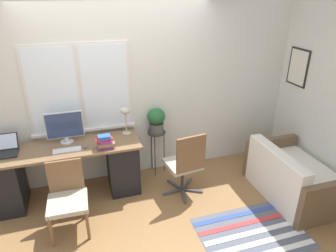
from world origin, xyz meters
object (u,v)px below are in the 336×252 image
(monitor, at_px, (65,127))
(book_stack, at_px, (105,142))
(laptop, at_px, (5,150))
(potted_plant, at_px, (156,119))
(couch_loveseat, at_px, (293,179))
(mouse, at_px, (86,147))
(desk_lamp, at_px, (125,113))
(office_chair_swivel, at_px, (185,163))
(plant_stand, at_px, (157,137))
(desk_chair_wooden, at_px, (67,197))
(keyboard, at_px, (67,150))

(monitor, height_order, book_stack, monitor)
(laptop, distance_m, potted_plant, 2.00)
(monitor, bearing_deg, laptop, -173.71)
(couch_loveseat, bearing_deg, mouse, 73.71)
(mouse, distance_m, desk_lamp, 0.69)
(desk_lamp, xyz_separation_m, office_chair_swivel, (0.67, -0.58, -0.58))
(plant_stand, height_order, potted_plant, potted_plant)
(book_stack, bearing_deg, office_chair_swivel, -13.46)
(book_stack, height_order, office_chair_swivel, office_chair_swivel)
(desk_lamp, xyz_separation_m, plant_stand, (0.45, 0.07, -0.47))
(mouse, bearing_deg, book_stack, -18.17)
(office_chair_swivel, distance_m, couch_loveseat, 1.50)
(laptop, height_order, plant_stand, laptop)
(monitor, relative_size, office_chair_swivel, 0.49)
(mouse, height_order, desk_chair_wooden, desk_chair_wooden)
(keyboard, relative_size, office_chair_swivel, 0.36)
(desk_chair_wooden, bearing_deg, book_stack, 42.02)
(office_chair_swivel, height_order, plant_stand, office_chair_swivel)
(laptop, xyz_separation_m, desk_lamp, (1.53, 0.11, 0.26))
(desk_chair_wooden, bearing_deg, mouse, 63.77)
(laptop, relative_size, desk_chair_wooden, 0.36)
(keyboard, distance_m, office_chair_swivel, 1.53)
(book_stack, distance_m, plant_stand, 0.92)
(laptop, xyz_separation_m, keyboard, (0.73, -0.17, -0.04))
(plant_stand, bearing_deg, monitor, -175.64)
(keyboard, distance_m, mouse, 0.23)
(potted_plant, bearing_deg, laptop, -174.93)
(keyboard, relative_size, book_stack, 1.45)
(monitor, height_order, desk_chair_wooden, monitor)
(laptop, bearing_deg, plant_stand, 5.07)
(monitor, relative_size, couch_loveseat, 0.37)
(desk_lamp, height_order, couch_loveseat, desk_lamp)
(book_stack, relative_size, potted_plant, 0.65)
(book_stack, bearing_deg, monitor, 146.51)
(couch_loveseat, distance_m, plant_stand, 2.00)
(couch_loveseat, xyz_separation_m, potted_plant, (-1.62, 1.10, 0.64))
(keyboard, bearing_deg, potted_plant, 15.29)
(keyboard, xyz_separation_m, mouse, (0.23, 0.02, 0.01))
(laptop, relative_size, keyboard, 0.89)
(potted_plant, bearing_deg, couch_loveseat, -34.19)
(laptop, xyz_separation_m, desk_chair_wooden, (0.68, -0.67, -0.37))
(desk_chair_wooden, relative_size, potted_plant, 2.29)
(book_stack, xyz_separation_m, desk_chair_wooden, (-0.52, -0.44, -0.41))
(office_chair_swivel, bearing_deg, monitor, -27.64)
(monitor, distance_m, mouse, 0.39)
(mouse, height_order, desk_lamp, desk_lamp)
(book_stack, height_order, plant_stand, book_stack)
(laptop, xyz_separation_m, mouse, (0.96, -0.15, -0.03))
(keyboard, relative_size, plant_stand, 0.49)
(laptop, bearing_deg, potted_plant, 5.07)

